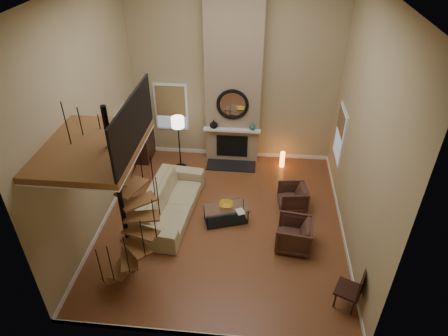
# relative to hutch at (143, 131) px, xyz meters

# --- Properties ---
(ground) EXTENTS (6.00, 6.50, 0.01)m
(ground) POSITION_rel_hutch_xyz_m (2.75, -2.80, -0.95)
(ground) COLOR brown
(ground) RESTS_ON ground
(back_wall) EXTENTS (6.00, 0.02, 5.50)m
(back_wall) POSITION_rel_hutch_xyz_m (2.75, 0.45, 1.80)
(back_wall) COLOR tan
(back_wall) RESTS_ON ground
(front_wall) EXTENTS (6.00, 0.02, 5.50)m
(front_wall) POSITION_rel_hutch_xyz_m (2.75, -6.05, 1.80)
(front_wall) COLOR tan
(front_wall) RESTS_ON ground
(left_wall) EXTENTS (0.02, 6.50, 5.50)m
(left_wall) POSITION_rel_hutch_xyz_m (-0.25, -2.80, 1.80)
(left_wall) COLOR tan
(left_wall) RESTS_ON ground
(right_wall) EXTENTS (0.02, 6.50, 5.50)m
(right_wall) POSITION_rel_hutch_xyz_m (5.75, -2.80, 1.80)
(right_wall) COLOR tan
(right_wall) RESTS_ON ground
(baseboard_back) EXTENTS (6.00, 0.02, 0.12)m
(baseboard_back) POSITION_rel_hutch_xyz_m (2.75, 0.44, -0.89)
(baseboard_back) COLOR white
(baseboard_back) RESTS_ON ground
(baseboard_front) EXTENTS (6.00, 0.02, 0.12)m
(baseboard_front) POSITION_rel_hutch_xyz_m (2.75, -6.04, -0.89)
(baseboard_front) COLOR white
(baseboard_front) RESTS_ON ground
(baseboard_left) EXTENTS (0.02, 6.50, 0.12)m
(baseboard_left) POSITION_rel_hutch_xyz_m (-0.24, -2.80, -0.89)
(baseboard_left) COLOR white
(baseboard_left) RESTS_ON ground
(baseboard_right) EXTENTS (0.02, 6.50, 0.12)m
(baseboard_right) POSITION_rel_hutch_xyz_m (5.74, -2.80, -0.89)
(baseboard_right) COLOR white
(baseboard_right) RESTS_ON ground
(chimney_breast) EXTENTS (1.60, 0.38, 5.50)m
(chimney_breast) POSITION_rel_hutch_xyz_m (2.75, 0.26, 1.80)
(chimney_breast) COLOR #967E61
(chimney_breast) RESTS_ON ground
(hearth) EXTENTS (1.50, 0.60, 0.04)m
(hearth) POSITION_rel_hutch_xyz_m (2.75, -0.23, -0.93)
(hearth) COLOR black
(hearth) RESTS_ON ground
(firebox) EXTENTS (0.95, 0.02, 0.72)m
(firebox) POSITION_rel_hutch_xyz_m (2.75, 0.06, -0.40)
(firebox) COLOR black
(firebox) RESTS_ON chimney_breast
(mantel) EXTENTS (1.70, 0.18, 0.06)m
(mantel) POSITION_rel_hutch_xyz_m (2.75, -0.02, 0.20)
(mantel) COLOR white
(mantel) RESTS_ON chimney_breast
(mirror_frame) EXTENTS (0.94, 0.10, 0.94)m
(mirror_frame) POSITION_rel_hutch_xyz_m (2.75, 0.04, 1.00)
(mirror_frame) COLOR black
(mirror_frame) RESTS_ON chimney_breast
(mirror_disc) EXTENTS (0.80, 0.01, 0.80)m
(mirror_disc) POSITION_rel_hutch_xyz_m (2.75, 0.05, 1.00)
(mirror_disc) COLOR white
(mirror_disc) RESTS_ON chimney_breast
(vase_left) EXTENTS (0.24, 0.24, 0.25)m
(vase_left) POSITION_rel_hutch_xyz_m (2.20, 0.02, 0.35)
(vase_left) COLOR black
(vase_left) RESTS_ON mantel
(vase_right) EXTENTS (0.20, 0.20, 0.21)m
(vase_right) POSITION_rel_hutch_xyz_m (3.35, 0.02, 0.33)
(vase_right) COLOR #195955
(vase_right) RESTS_ON mantel
(window_back) EXTENTS (1.02, 0.06, 1.52)m
(window_back) POSITION_rel_hutch_xyz_m (0.85, 0.43, 0.67)
(window_back) COLOR white
(window_back) RESTS_ON back_wall
(window_right) EXTENTS (0.06, 1.02, 1.52)m
(window_right) POSITION_rel_hutch_xyz_m (5.72, -0.80, 0.68)
(window_right) COLOR white
(window_right) RESTS_ON right_wall
(entry_door) EXTENTS (0.10, 1.05, 2.16)m
(entry_door) POSITION_rel_hutch_xyz_m (-0.21, -1.00, 0.10)
(entry_door) COLOR white
(entry_door) RESTS_ON ground
(loft) EXTENTS (1.70, 2.20, 1.09)m
(loft) POSITION_rel_hutch_xyz_m (0.70, -4.60, 2.29)
(loft) COLOR brown
(loft) RESTS_ON left_wall
(spiral_stair) EXTENTS (1.47, 1.47, 4.06)m
(spiral_stair) POSITION_rel_hutch_xyz_m (0.97, -4.59, 0.83)
(spiral_stair) COLOR black
(spiral_stair) RESTS_ON ground
(hutch) EXTENTS (0.43, 0.91, 2.03)m
(hutch) POSITION_rel_hutch_xyz_m (0.00, 0.00, 0.00)
(hutch) COLOR black
(hutch) RESTS_ON ground
(sofa) EXTENTS (1.39, 2.96, 0.84)m
(sofa) POSITION_rel_hutch_xyz_m (1.37, -2.59, -0.55)
(sofa) COLOR tan
(sofa) RESTS_ON ground
(armchair_near) EXTENTS (0.81, 0.79, 0.66)m
(armchair_near) POSITION_rel_hutch_xyz_m (4.59, -2.04, -0.60)
(armchair_near) COLOR #462920
(armchair_near) RESTS_ON ground
(armchair_far) EXTENTS (0.93, 0.91, 0.76)m
(armchair_far) POSITION_rel_hutch_xyz_m (4.58, -3.47, -0.60)
(armchair_far) COLOR #462920
(armchair_far) RESTS_ON ground
(coffee_table) EXTENTS (1.27, 0.91, 0.44)m
(coffee_table) POSITION_rel_hutch_xyz_m (2.83, -2.75, -0.67)
(coffee_table) COLOR silver
(coffee_table) RESTS_ON ground
(bowl) EXTENTS (0.35, 0.35, 0.09)m
(bowl) POSITION_rel_hutch_xyz_m (2.83, -2.70, -0.45)
(bowl) COLOR gold
(bowl) RESTS_ON coffee_table
(book) EXTENTS (0.27, 0.30, 0.02)m
(book) POSITION_rel_hutch_xyz_m (3.18, -2.90, -0.49)
(book) COLOR gray
(book) RESTS_ON coffee_table
(floor_lamp) EXTENTS (0.37, 0.37, 1.70)m
(floor_lamp) POSITION_rel_hutch_xyz_m (1.22, -0.43, 0.46)
(floor_lamp) COLOR black
(floor_lamp) RESTS_ON ground
(accent_lamp) EXTENTS (0.15, 0.15, 0.52)m
(accent_lamp) POSITION_rel_hutch_xyz_m (4.30, -0.08, -0.70)
(accent_lamp) COLOR orange
(accent_lamp) RESTS_ON ground
(side_chair) EXTENTS (0.63, 0.63, 1.00)m
(side_chair) POSITION_rel_hutch_xyz_m (5.57, -5.06, -0.42)
(side_chair) COLOR black
(side_chair) RESTS_ON ground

